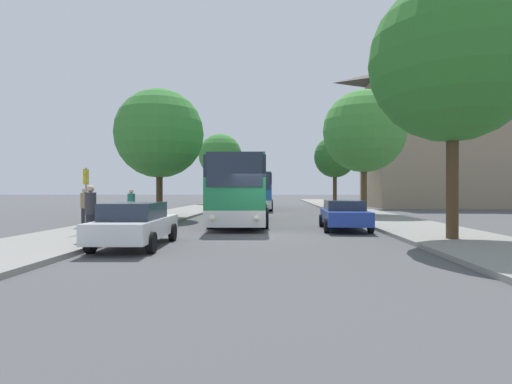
% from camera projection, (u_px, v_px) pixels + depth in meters
% --- Properties ---
extents(ground_plane, '(300.00, 300.00, 0.00)m').
position_uv_depth(ground_plane, '(263.00, 235.00, 16.16)').
color(ground_plane, '#4C4C4F').
rests_on(ground_plane, ground).
extents(sidewalk_left, '(4.00, 120.00, 0.15)m').
position_uv_depth(sidewalk_left, '(94.00, 232.00, 16.52)').
color(sidewalk_left, gray).
rests_on(sidewalk_left, ground_plane).
extents(sidewalk_right, '(4.00, 120.00, 0.15)m').
position_uv_depth(sidewalk_right, '(439.00, 234.00, 15.80)').
color(sidewalk_right, gray).
rests_on(sidewalk_right, ground_plane).
extents(building_right_background, '(19.83, 10.30, 16.82)m').
position_uv_depth(building_right_background, '(462.00, 130.00, 43.49)').
color(building_right_background, gray).
rests_on(building_right_background, ground_plane).
extents(bus_front, '(3.19, 12.04, 3.43)m').
position_uv_depth(bus_front, '(242.00, 190.00, 22.33)').
color(bus_front, silver).
rests_on(bus_front, ground_plane).
extents(bus_middle, '(3.13, 11.23, 3.37)m').
position_uv_depth(bus_middle, '(257.00, 191.00, 38.24)').
color(bus_middle, silver).
rests_on(bus_middle, ground_plane).
extents(parked_car_left_curb, '(2.12, 4.69, 1.42)m').
position_uv_depth(parked_car_left_curb, '(136.00, 224.00, 12.81)').
color(parked_car_left_curb, silver).
rests_on(parked_car_left_curb, ground_plane).
extents(parked_car_right_near, '(2.16, 4.65, 1.35)m').
position_uv_depth(parked_car_right_near, '(344.00, 214.00, 18.36)').
color(parked_car_right_near, '#233D9E').
rests_on(parked_car_right_near, ground_plane).
extents(bus_stop_sign, '(0.08, 0.45, 2.55)m').
position_uv_depth(bus_stop_sign, '(86.00, 192.00, 15.64)').
color(bus_stop_sign, gray).
rests_on(bus_stop_sign, sidewalk_left).
extents(pedestrian_waiting_near, '(0.36, 0.36, 1.79)m').
position_uv_depth(pedestrian_waiting_near, '(85.00, 207.00, 18.13)').
color(pedestrian_waiting_near, '#23232D').
rests_on(pedestrian_waiting_near, sidewalk_left).
extents(pedestrian_waiting_far, '(0.36, 0.36, 1.73)m').
position_uv_depth(pedestrian_waiting_far, '(131.00, 206.00, 19.67)').
color(pedestrian_waiting_far, '#23232D').
rests_on(pedestrian_waiting_far, sidewalk_left).
extents(pedestrian_walking_back, '(0.36, 0.36, 1.83)m').
position_uv_depth(pedestrian_walking_back, '(91.00, 213.00, 13.18)').
color(pedestrian_walking_back, '#23232D').
rests_on(pedestrian_walking_back, sidewalk_left).
extents(tree_left_near, '(5.56, 5.56, 8.01)m').
position_uv_depth(tree_left_near, '(159.00, 134.00, 25.05)').
color(tree_left_near, '#47331E').
rests_on(tree_left_near, sidewalk_left).
extents(tree_left_far, '(5.48, 5.48, 8.87)m').
position_uv_depth(tree_left_far, '(220.00, 156.00, 50.90)').
color(tree_left_far, '#513D23').
rests_on(tree_left_far, sidewalk_left).
extents(tree_right_near, '(4.29, 4.29, 7.28)m').
position_uv_depth(tree_right_near, '(335.00, 157.00, 41.14)').
color(tree_right_near, '#47331E').
rests_on(tree_right_near, sidewalk_right).
extents(tree_right_mid, '(5.77, 5.77, 8.70)m').
position_uv_depth(tree_right_mid, '(364.00, 131.00, 27.96)').
color(tree_right_mid, '#513D23').
rests_on(tree_right_mid, sidewalk_right).
extents(tree_right_far, '(5.64, 5.64, 8.98)m').
position_uv_depth(tree_right_far, '(453.00, 60.00, 13.72)').
color(tree_right_far, '#47331E').
rests_on(tree_right_far, sidewalk_right).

